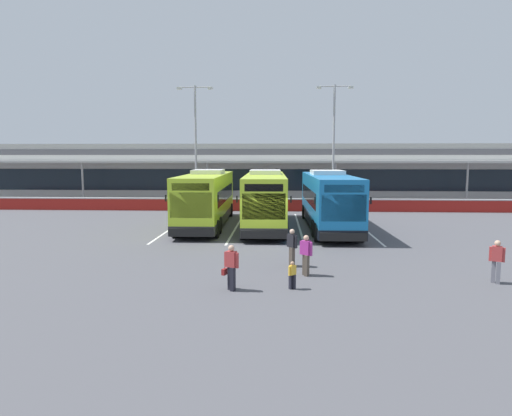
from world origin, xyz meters
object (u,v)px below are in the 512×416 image
object	(u,v)px
pedestrian_in_dark_coat	(292,246)
coach_bus_leftmost	(207,199)
coach_bus_centre	(328,201)
lamp_post_west	(196,139)
lamp_post_centre	(334,138)
pedestrian_with_handbag	(231,266)
pedestrian_near_bin	(497,260)
pedestrian_child	(292,274)
coach_bus_left_centre	(265,200)
pedestrian_approaching_bus	(306,254)

from	to	relation	value
pedestrian_in_dark_coat	coach_bus_leftmost	bearing A→B (deg)	116.15
coach_bus_centre	lamp_post_west	distance (m)	16.22
lamp_post_west	lamp_post_centre	bearing A→B (deg)	0.46
coach_bus_leftmost	pedestrian_with_handbag	distance (m)	15.00
pedestrian_in_dark_coat	pedestrian_near_bin	world-z (taller)	same
pedestrian_child	pedestrian_near_bin	xyz separation A→B (m)	(7.59, 1.11, 0.33)
coach_bus_left_centre	pedestrian_approaching_bus	distance (m)	12.33
coach_bus_centre	pedestrian_near_bin	size ratio (longest dim) A/B	7.52
lamp_post_west	lamp_post_centre	size ratio (longest dim) A/B	1.00
coach_bus_leftmost	pedestrian_near_bin	size ratio (longest dim) A/B	7.52
coach_bus_left_centre	pedestrian_in_dark_coat	distance (m)	10.82
coach_bus_left_centre	coach_bus_leftmost	bearing A→B (deg)	174.00
coach_bus_leftmost	coach_bus_centre	size ratio (longest dim) A/B	1.00
coach_bus_left_centre	lamp_post_centre	world-z (taller)	lamp_post_centre
coach_bus_centre	lamp_post_centre	world-z (taller)	lamp_post_centre
pedestrian_child	pedestrian_approaching_bus	size ratio (longest dim) A/B	0.62
pedestrian_with_handbag	pedestrian_in_dark_coat	xyz separation A→B (m)	(2.25, 3.52, 0.02)
pedestrian_in_dark_coat	lamp_post_centre	distance (m)	22.67
coach_bus_leftmost	lamp_post_centre	xyz separation A→B (m)	(9.82, 10.47, 4.50)
coach_bus_left_centre	pedestrian_child	xyz separation A→B (m)	(1.36, -13.98, -1.24)
coach_bus_left_centre	lamp_post_west	world-z (taller)	lamp_post_west
pedestrian_in_dark_coat	pedestrian_child	world-z (taller)	pedestrian_in_dark_coat
pedestrian_in_dark_coat	pedestrian_child	bearing A→B (deg)	-91.63
pedestrian_approaching_bus	lamp_post_west	size ratio (longest dim) A/B	0.15
pedestrian_with_handbag	lamp_post_west	size ratio (longest dim) A/B	0.15
coach_bus_centre	pedestrian_approaching_bus	world-z (taller)	coach_bus_centre
pedestrian_child	pedestrian_near_bin	distance (m)	7.68
pedestrian_near_bin	pedestrian_approaching_bus	world-z (taller)	same
coach_bus_centre	pedestrian_in_dark_coat	bearing A→B (deg)	-104.78
pedestrian_with_handbag	pedestrian_near_bin	xyz separation A→B (m)	(9.75, 1.33, 0.02)
pedestrian_near_bin	lamp_post_centre	world-z (taller)	lamp_post_centre
coach_bus_leftmost	pedestrian_approaching_bus	xyz separation A→B (m)	(5.96, -12.56, -0.91)
pedestrian_child	coach_bus_centre	bearing A→B (deg)	78.34
pedestrian_in_dark_coat	lamp_post_west	distance (m)	23.57
coach_bus_leftmost	coach_bus_left_centre	size ratio (longest dim) A/B	1.00
coach_bus_leftmost	coach_bus_left_centre	world-z (taller)	same
lamp_post_centre	pedestrian_child	bearing A→B (deg)	-100.17
pedestrian_near_bin	lamp_post_west	distance (m)	28.84
pedestrian_in_dark_coat	pedestrian_approaching_bus	size ratio (longest dim) A/B	1.00
coach_bus_leftmost	pedestrian_with_handbag	size ratio (longest dim) A/B	7.52
pedestrian_with_handbag	pedestrian_child	distance (m)	2.19
pedestrian_child	pedestrian_near_bin	world-z (taller)	pedestrian_near_bin
coach_bus_centre	pedestrian_approaching_bus	xyz separation A→B (m)	(-2.19, -11.66, -0.91)
pedestrian_in_dark_coat	coach_bus_centre	bearing A→B (deg)	75.22
coach_bus_centre	pedestrian_approaching_bus	distance (m)	11.90
coach_bus_left_centre	lamp_post_west	distance (m)	13.43
coach_bus_leftmost	lamp_post_centre	size ratio (longest dim) A/B	1.11
pedestrian_in_dark_coat	pedestrian_child	size ratio (longest dim) A/B	1.61
coach_bus_left_centre	lamp_post_centre	bearing A→B (deg)	61.86
pedestrian_in_dark_coat	lamp_post_centre	size ratio (longest dim) A/B	0.15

